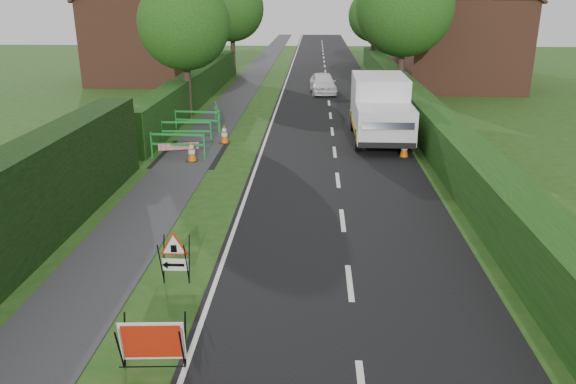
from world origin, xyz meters
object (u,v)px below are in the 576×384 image
object	(u,v)px
hatchback_car	(323,83)
red_rect_sign	(152,342)
triangle_sign	(173,254)
works_van	(380,107)

from	to	relation	value
hatchback_car	red_rect_sign	bearing A→B (deg)	-100.82
triangle_sign	hatchback_car	bearing A→B (deg)	81.99
red_rect_sign	works_van	distance (m)	16.63
triangle_sign	hatchback_car	world-z (taller)	hatchback_car
red_rect_sign	works_van	bearing A→B (deg)	67.60
works_van	hatchback_car	distance (m)	11.94
triangle_sign	hatchback_car	xyz separation A→B (m)	(3.39, 24.60, -0.06)
triangle_sign	works_van	size ratio (longest dim) A/B	0.18
works_van	hatchback_car	bearing A→B (deg)	101.38
red_rect_sign	hatchback_car	size ratio (longest dim) A/B	0.29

